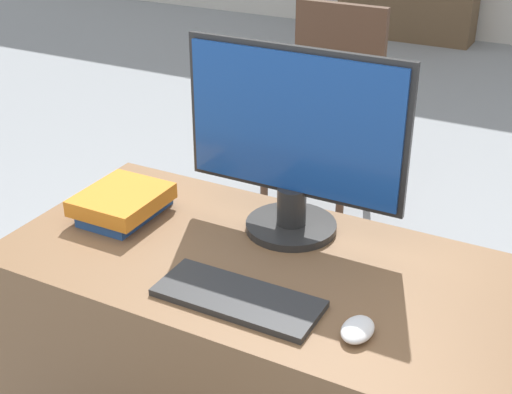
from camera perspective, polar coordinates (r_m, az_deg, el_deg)
The scene contains 6 objects.
desk at distance 1.94m, azimuth 0.57°, elevation -14.42°, with size 1.28×0.63×0.74m.
monitor at distance 1.74m, azimuth 3.02°, elevation 4.49°, with size 0.58×0.24×0.48m.
keyboard at distance 1.58m, azimuth -1.45°, elevation -8.09°, with size 0.37×0.15×0.02m.
mouse at distance 1.49m, azimuth 8.13°, elevation -10.45°, with size 0.06×0.10×0.03m.
book_stack at distance 1.93m, azimuth -10.59°, elevation -0.48°, with size 0.20×0.24×0.07m.
far_chair at distance 3.35m, azimuth 5.78°, elevation 7.56°, with size 0.44×0.44×0.97m.
Camera 1 is at (0.66, -0.98, 1.65)m, focal length 50.00 mm.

